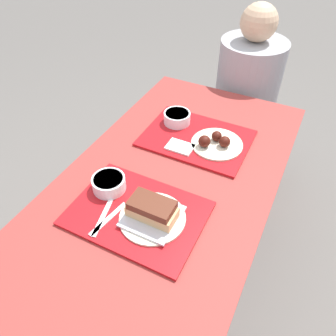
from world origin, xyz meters
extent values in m
plane|color=#605B56|center=(0.00, 0.00, 0.00)|extent=(12.00, 12.00, 0.00)
cube|color=maroon|center=(0.00, 0.00, 0.72)|extent=(0.79, 1.47, 0.04)
cylinder|color=maroon|center=(-0.33, -0.66, 0.35)|extent=(0.07, 0.07, 0.70)
cylinder|color=maroon|center=(-0.33, 0.66, 0.35)|extent=(0.07, 0.07, 0.70)
cylinder|color=maroon|center=(0.33, 0.66, 0.35)|extent=(0.07, 0.07, 0.70)
cube|color=maroon|center=(0.00, 0.96, 0.44)|extent=(0.75, 0.28, 0.04)
cylinder|color=maroon|center=(-0.31, 0.96, 0.21)|extent=(0.06, 0.06, 0.43)
cylinder|color=maroon|center=(0.31, 0.96, 0.21)|extent=(0.06, 0.06, 0.43)
cube|color=#B21419|center=(-0.02, -0.21, 0.74)|extent=(0.46, 0.33, 0.01)
cube|color=#B21419|center=(0.00, 0.28, 0.74)|extent=(0.46, 0.33, 0.01)
cylinder|color=silver|center=(-0.17, -0.15, 0.78)|extent=(0.12, 0.12, 0.05)
cylinder|color=beige|center=(-0.17, -0.15, 0.80)|extent=(0.11, 0.11, 0.01)
cylinder|color=beige|center=(0.04, -0.21, 0.75)|extent=(0.23, 0.23, 0.01)
cube|color=silver|center=(0.04, -0.21, 0.76)|extent=(0.18, 0.18, 0.01)
cube|color=#DBB275|center=(0.04, -0.21, 0.79)|extent=(0.17, 0.08, 0.04)
cube|color=#562819|center=(0.04, -0.21, 0.82)|extent=(0.15, 0.09, 0.03)
cube|color=white|center=(-0.11, -0.28, 0.75)|extent=(0.05, 0.17, 0.00)
cube|color=white|center=(-0.09, -0.28, 0.75)|extent=(0.04, 0.17, 0.00)
cube|color=teal|center=(0.00, -0.13, 0.75)|extent=(0.04, 0.03, 0.01)
cylinder|color=silver|center=(-0.13, 0.34, 0.78)|extent=(0.12, 0.12, 0.05)
cylinder|color=beige|center=(-0.13, 0.34, 0.80)|extent=(0.11, 0.11, 0.01)
cylinder|color=beige|center=(0.10, 0.27, 0.75)|extent=(0.22, 0.22, 0.01)
sphere|color=#42140C|center=(0.13, 0.26, 0.78)|extent=(0.05, 0.05, 0.05)
sphere|color=#42140C|center=(0.09, 0.28, 0.78)|extent=(0.04, 0.04, 0.04)
sphere|color=#42140C|center=(0.06, 0.22, 0.78)|extent=(0.05, 0.05, 0.05)
cube|color=white|center=(-0.03, 0.18, 0.75)|extent=(0.11, 0.08, 0.01)
cylinder|color=#9E9EA3|center=(0.04, 0.96, 0.70)|extent=(0.37, 0.37, 0.48)
sphere|color=tan|center=(0.04, 0.96, 1.04)|extent=(0.19, 0.19, 0.19)
camera|label=1|loc=(0.40, -0.81, 1.64)|focal=35.00mm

